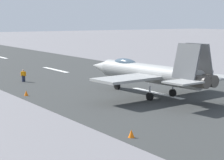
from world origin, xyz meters
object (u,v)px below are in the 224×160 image
object	(u,v)px
fighter_jet	(149,73)
crew_person	(23,76)
marker_cone_near	(131,134)
marker_cone_mid	(26,93)

from	to	relation	value
fighter_jet	crew_person	bearing A→B (deg)	23.61
crew_person	marker_cone_near	size ratio (longest dim) A/B	2.84
fighter_jet	crew_person	world-z (taller)	fighter_jet
fighter_jet	crew_person	xyz separation A→B (m)	(16.06, 7.02, -1.61)
marker_cone_near	crew_person	bearing A→B (deg)	-7.00
crew_person	fighter_jet	bearing A→B (deg)	-156.39
crew_person	marker_cone_near	xyz separation A→B (m)	(-27.54, 3.38, -0.50)
marker_cone_near	marker_cone_mid	world-z (taller)	same
marker_cone_mid	crew_person	bearing A→B (deg)	-20.02
fighter_jet	marker_cone_mid	xyz separation A→B (m)	(6.78, 10.40, -2.12)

